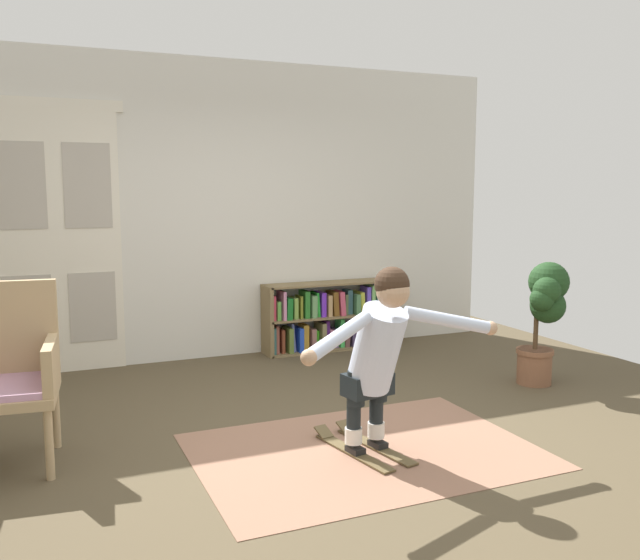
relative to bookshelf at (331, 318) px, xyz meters
The scene contains 9 objects.
ground_plane 2.67m from the bookshelf, 115.58° to the right, with size 7.20×7.20×0.00m, color brown.
back_wall 1.61m from the bookshelf, 169.48° to the left, with size 6.00×0.10×2.90m, color silver.
double_door 2.77m from the bookshelf, behind, with size 1.22×0.05×2.45m.
rug 2.82m from the bookshelf, 109.81° to the right, with size 2.14×1.54×0.01m, color #926851.
bookshelf is the anchor object (origin of this frame).
wicker_chair 3.60m from the bookshelf, 147.44° to the right, with size 0.66×0.66×1.10m.
potted_plant 2.22m from the bookshelf, 59.23° to the right, with size 0.43×0.40×1.05m.
skis_pair 2.79m from the bookshelf, 110.10° to the right, with size 0.40×0.80×0.07m.
person_skier 2.95m from the bookshelf, 108.46° to the right, with size 1.44×0.70×1.14m.
Camera 1 is at (-1.71, -3.96, 1.67)m, focal length 38.21 mm.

